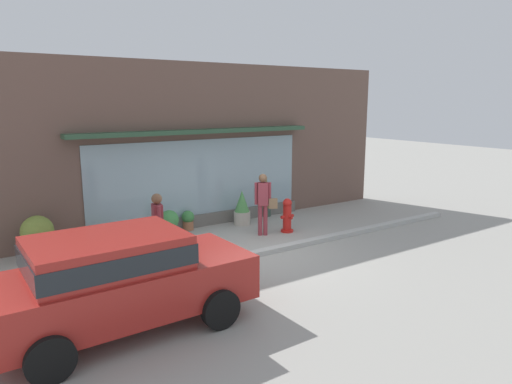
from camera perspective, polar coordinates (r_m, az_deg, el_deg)
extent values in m
plane|color=#9E9B93|center=(11.41, -0.21, -7.55)|extent=(60.00, 60.00, 0.00)
cube|color=#B2B2AD|center=(11.23, 0.36, -7.53)|extent=(14.00, 0.24, 0.12)
cube|color=brown|center=(13.65, -7.71, 5.67)|extent=(14.00, 0.36, 4.75)
cube|color=#8CA5B2|center=(13.65, -6.77, 1.61)|extent=(6.73, 0.03, 2.31)
cube|color=#2D5138|center=(13.30, -7.09, 7.45)|extent=(7.33, 0.56, 0.12)
cube|color=#605E59|center=(13.83, -7.07, -3.49)|extent=(7.13, 0.20, 0.36)
cylinder|color=red|center=(13.22, 3.85, -4.79)|extent=(0.36, 0.36, 0.06)
cylinder|color=red|center=(13.12, 3.87, -3.18)|extent=(0.24, 0.24, 0.71)
sphere|color=red|center=(13.02, 3.89, -1.37)|extent=(0.26, 0.26, 0.26)
cylinder|color=red|center=(13.02, 3.32, -3.13)|extent=(0.10, 0.09, 0.09)
cylinder|color=red|center=(13.21, 4.42, -2.93)|extent=(0.10, 0.09, 0.09)
cylinder|color=red|center=(12.99, 4.30, -3.17)|extent=(0.09, 0.10, 0.09)
cylinder|color=#8E333D|center=(12.77, 1.17, -3.51)|extent=(0.12, 0.12, 0.85)
cylinder|color=#8E333D|center=(12.76, 0.51, -3.52)|extent=(0.12, 0.12, 0.85)
cube|color=#8E333D|center=(12.60, 0.85, -0.24)|extent=(0.34, 0.31, 0.64)
sphere|color=brown|center=(12.52, 0.86, 1.73)|extent=(0.23, 0.23, 0.23)
cylinder|color=#8E333D|center=(12.62, 1.70, -0.15)|extent=(0.08, 0.08, 0.61)
cylinder|color=#8E333D|center=(12.57, 0.00, -0.19)|extent=(0.08, 0.08, 0.61)
cube|color=#846647|center=(12.67, 2.11, -1.42)|extent=(0.26, 0.20, 0.28)
cylinder|color=brown|center=(10.50, -11.99, -7.04)|extent=(0.12, 0.12, 0.85)
cylinder|color=brown|center=(10.35, -11.82, -7.30)|extent=(0.12, 0.12, 0.85)
cube|color=#8E333D|center=(10.22, -12.07, -3.23)|extent=(0.25, 0.34, 0.63)
sphere|color=brown|center=(10.12, -12.17, -0.83)|extent=(0.23, 0.23, 0.23)
cylinder|color=#8E333D|center=(10.41, -12.29, -2.88)|extent=(0.08, 0.08, 0.60)
cylinder|color=#8E333D|center=(10.02, -11.85, -3.41)|extent=(0.08, 0.08, 0.60)
cube|color=maroon|center=(7.86, -16.13, -11.37)|extent=(4.23, 1.81, 0.75)
cube|color=maroon|center=(7.59, -17.89, -7.29)|extent=(2.34, 1.63, 0.57)
cube|color=#1E2328|center=(7.59, -17.89, -7.29)|extent=(2.38, 1.64, 0.31)
cylinder|color=black|center=(9.19, -10.08, -10.24)|extent=(0.67, 0.20, 0.66)
cylinder|color=black|center=(7.77, -4.39, -14.24)|extent=(0.67, 0.20, 0.66)
cylinder|color=black|center=(8.53, -26.48, -13.04)|extent=(0.67, 0.20, 0.66)
cylinder|color=black|center=(6.97, -24.07, -18.41)|extent=(0.67, 0.20, 0.66)
cylinder|color=#B7B2A3|center=(12.08, -25.21, -6.67)|extent=(0.49, 0.49, 0.36)
sphere|color=olive|center=(11.95, -25.41, -4.41)|extent=(0.74, 0.74, 0.74)
cylinder|color=#B7B2A3|center=(13.94, -1.73, -3.21)|extent=(0.50, 0.50, 0.40)
cone|color=#4C934C|center=(13.82, -1.75, -1.13)|extent=(0.45, 0.45, 0.64)
cylinder|color=#4C4C51|center=(12.85, -10.62, -4.86)|extent=(0.42, 0.42, 0.31)
sphere|color=#3D8442|center=(12.76, -10.68, -3.40)|extent=(0.53, 0.53, 0.53)
sphere|color=#E5C64C|center=(12.76, -11.46, -2.95)|extent=(0.10, 0.10, 0.10)
sphere|color=#B266B7|center=(12.84, -10.37, -2.67)|extent=(0.14, 0.14, 0.14)
cylinder|color=#B7B2A3|center=(12.40, -18.13, -6.12)|extent=(0.30, 0.30, 0.19)
sphere|color=olive|center=(12.32, -18.22, -4.80)|extent=(0.47, 0.47, 0.47)
cylinder|color=#9E6042|center=(13.51, -8.37, -4.11)|extent=(0.31, 0.31, 0.25)
sphere|color=#3D8442|center=(13.45, -8.40, -3.06)|extent=(0.36, 0.36, 0.36)
sphere|color=#B266B7|center=(13.45, -8.07, -2.73)|extent=(0.08, 0.08, 0.08)
sphere|color=white|center=(13.41, -8.07, -2.86)|extent=(0.08, 0.08, 0.08)
sphere|color=#DB4C7A|center=(13.35, -8.31, -2.87)|extent=(0.09, 0.09, 0.09)
cylinder|color=#33473D|center=(14.94, 1.28, -2.45)|extent=(0.29, 0.29, 0.29)
cone|color=olive|center=(14.80, 1.29, 0.02)|extent=(0.26, 0.26, 1.02)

